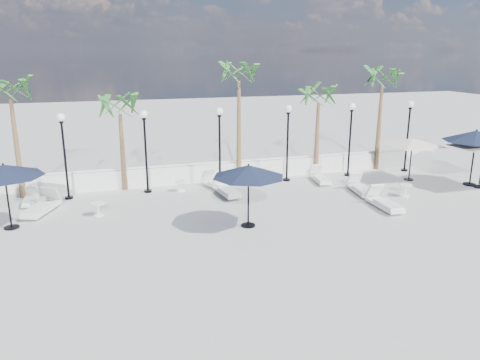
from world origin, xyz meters
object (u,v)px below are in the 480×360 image
object	(u,v)px
lounger_2	(30,199)
lounger_6	(361,188)
lounger_3	(216,183)
lounger_5	(384,203)
parasol_navy_left	(4,171)
parasol_navy_mid	(248,171)
lounger_1	(42,207)
lounger_7	(320,178)
lounger_4	(227,190)
parasol_cream_sq_a	(413,139)
parasol_navy_right	(476,136)

from	to	relation	value
lounger_2	lounger_6	world-z (taller)	lounger_6
lounger_3	lounger_5	distance (m)	7.81
parasol_navy_left	parasol_navy_mid	distance (m)	8.87
lounger_5	lounger_1	bearing A→B (deg)	166.93
parasol_navy_left	lounger_7	bearing A→B (deg)	10.07
lounger_4	parasol_cream_sq_a	distance (m)	9.84
lounger_5	parasol_navy_right	xyz separation A→B (m)	(6.10, 1.91, 2.18)
lounger_2	lounger_7	world-z (taller)	lounger_7
lounger_7	parasol_navy_mid	world-z (taller)	parasol_navy_mid
lounger_3	lounger_1	bearing A→B (deg)	170.64
lounger_1	lounger_3	world-z (taller)	lounger_1
lounger_6	parasol_cream_sq_a	distance (m)	4.31
lounger_2	lounger_5	world-z (taller)	lounger_5
lounger_1	lounger_4	distance (m)	7.88
parasol_navy_mid	lounger_4	bearing A→B (deg)	86.52
lounger_3	parasol_navy_mid	xyz separation A→B (m)	(-0.07, -5.27, 1.89)
parasol_navy_left	lounger_1	bearing A→B (deg)	58.04
lounger_3	parasol_navy_right	world-z (taller)	parasol_navy_right
parasol_navy_mid	parasol_navy_right	xyz separation A→B (m)	(12.20, 2.21, 0.31)
parasol_navy_right	parasol_cream_sq_a	distance (m)	2.86
lounger_4	parasol_cream_sq_a	xyz separation A→B (m)	(9.65, -0.16, 1.89)
lounger_7	lounger_2	bearing A→B (deg)	-174.54
lounger_4	parasol_cream_sq_a	world-z (taller)	parasol_cream_sq_a
lounger_1	lounger_6	xyz separation A→B (m)	(13.91, -1.31, -0.02)
lounger_1	lounger_2	world-z (taller)	lounger_1
lounger_5	parasol_navy_mid	distance (m)	6.39
lounger_5	parasol_navy_left	world-z (taller)	parasol_navy_left
lounger_1	lounger_4	xyz separation A→B (m)	(7.87, 0.22, -0.02)
parasol_navy_left	parasol_navy_right	world-z (taller)	parasol_navy_right
lounger_1	lounger_4	size ratio (longest dim) A/B	1.07
lounger_4	lounger_6	world-z (taller)	lounger_4
lounger_4	parasol_navy_left	bearing A→B (deg)	-176.22
lounger_6	parasol_cream_sq_a	xyz separation A→B (m)	(3.62, 1.38, 1.89)
parasol_navy_right	lounger_6	bearing A→B (deg)	177.15
lounger_7	lounger_5	bearing A→B (deg)	-72.91
lounger_1	lounger_6	distance (m)	13.97
parasol_navy_mid	lounger_3	bearing A→B (deg)	89.25
lounger_3	parasol_navy_right	xyz separation A→B (m)	(12.13, -3.06, 2.20)
lounger_7	parasol_cream_sq_a	distance (m)	5.04
lounger_5	lounger_2	bearing A→B (deg)	162.20
parasol_navy_left	parasol_cream_sq_a	xyz separation A→B (m)	(18.45, 1.55, -0.06)
lounger_1	parasol_navy_mid	distance (m)	8.73
lounger_2	parasol_navy_right	distance (m)	20.78
lounger_5	parasol_navy_left	size ratio (longest dim) A/B	0.74
lounger_6	lounger_7	distance (m)	2.49
lounger_2	parasol_cream_sq_a	size ratio (longest dim) A/B	0.34
lounger_4	lounger_5	world-z (taller)	lounger_5
parasol_navy_mid	lounger_6	bearing A→B (deg)	21.74
lounger_5	parasol_navy_left	xyz separation A→B (m)	(-14.65, 2.03, 1.94)
lounger_2	parasol_navy_left	world-z (taller)	parasol_navy_left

